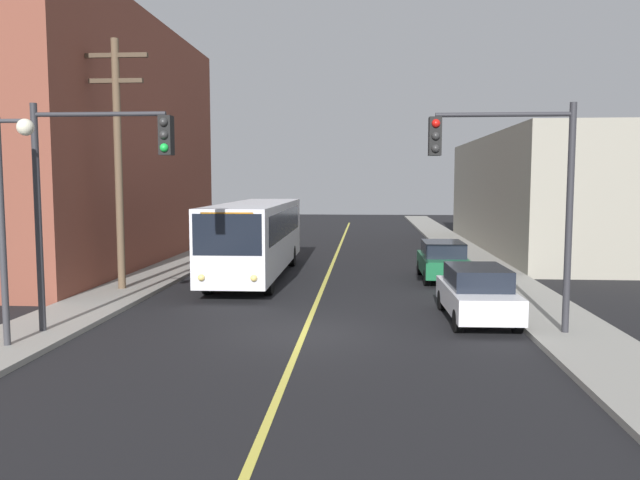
{
  "coord_description": "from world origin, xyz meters",
  "views": [
    {
      "loc": [
        1.68,
        -16.53,
        4.14
      ],
      "look_at": [
        0.0,
        5.92,
        2.0
      ],
      "focal_mm": 35.0,
      "sensor_mm": 36.0,
      "label": 1
    }
  ],
  "objects": [
    {
      "name": "ground_plane",
      "position": [
        0.0,
        0.0,
        0.0
      ],
      "size": [
        120.0,
        120.0,
        0.0
      ],
      "primitive_type": "plane",
      "color": "black"
    },
    {
      "name": "sidewalk_left",
      "position": [
        -7.25,
        10.0,
        0.07
      ],
      "size": [
        2.5,
        90.0,
        0.15
      ],
      "primitive_type": "cube",
      "color": "gray",
      "rests_on": "ground"
    },
    {
      "name": "sidewalk_right",
      "position": [
        7.25,
        10.0,
        0.07
      ],
      "size": [
        2.5,
        90.0,
        0.15
      ],
      "primitive_type": "cube",
      "color": "gray",
      "rests_on": "ground"
    },
    {
      "name": "lane_stripe_center",
      "position": [
        0.0,
        15.0,
        0.01
      ],
      "size": [
        0.16,
        60.0,
        0.01
      ],
      "primitive_type": "cube",
      "color": "#D8CC4C",
      "rests_on": "ground"
    },
    {
      "name": "building_left_brick",
      "position": [
        -13.49,
        13.47,
        5.99
      ],
      "size": [
        10.0,
        20.83,
        11.97
      ],
      "color": "brown",
      "rests_on": "ground"
    },
    {
      "name": "building_right_warehouse",
      "position": [
        14.49,
        21.55,
        3.36
      ],
      "size": [
        12.0,
        22.89,
        6.72
      ],
      "color": "gray",
      "rests_on": "ground"
    },
    {
      "name": "city_bus",
      "position": [
        -3.02,
        9.86,
        1.82
      ],
      "size": [
        2.68,
        12.18,
        3.2
      ],
      "color": "silver",
      "rests_on": "ground"
    },
    {
      "name": "parked_car_white",
      "position": [
        4.96,
        1.97,
        0.84
      ],
      "size": [
        1.91,
        4.44,
        1.62
      ],
      "color": "silver",
      "rests_on": "ground"
    },
    {
      "name": "parked_car_green",
      "position": [
        4.87,
        9.58,
        0.84
      ],
      "size": [
        1.83,
        4.4,
        1.62
      ],
      "color": "#196038",
      "rests_on": "ground"
    },
    {
      "name": "utility_pole_near",
      "position": [
        -7.4,
        5.81,
        5.18
      ],
      "size": [
        2.4,
        0.28,
        9.09
      ],
      "color": "brown",
      "rests_on": "sidewalk_left"
    },
    {
      "name": "traffic_signal_left_corner",
      "position": [
        -5.41,
        -0.77,
        4.3
      ],
      "size": [
        3.75,
        0.48,
        6.0
      ],
      "color": "#2D2D33",
      "rests_on": "sidewalk_left"
    },
    {
      "name": "traffic_signal_right_corner",
      "position": [
        5.41,
        0.09,
        4.3
      ],
      "size": [
        3.75,
        0.48,
        6.0
      ],
      "color": "#2D2D33",
      "rests_on": "sidewalk_right"
    },
    {
      "name": "street_lamp_left",
      "position": [
        -6.83,
        -2.25,
        3.74
      ],
      "size": [
        0.98,
        0.4,
        5.5
      ],
      "color": "#38383D",
      "rests_on": "sidewalk_left"
    }
  ]
}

